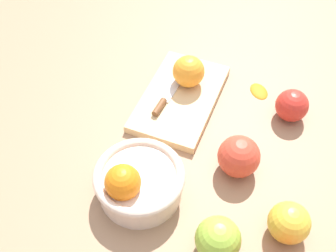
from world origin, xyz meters
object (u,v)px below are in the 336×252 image
cutting_board (180,98)px  apple_front_left (239,156)px  apple_front_left_2 (289,223)px  apple_front_right (292,105)px  orange_on_board (189,71)px  apple_front_left_4 (218,239)px  knife (166,97)px  bowl (138,182)px

cutting_board → apple_front_left: 0.21m
apple_front_left_2 → apple_front_right: 0.27m
orange_on_board → apple_front_left_4: size_ratio=0.91×
apple_front_left_2 → apple_front_left: bearing=48.2°
apple_front_left → apple_front_left_4: size_ratio=1.05×
cutting_board → apple_front_right: bearing=-80.8°
cutting_board → apple_front_left_4: size_ratio=3.32×
knife → apple_front_left_4: (-0.28, -0.19, 0.01)m
apple_front_left_2 → cutting_board: bearing=49.7°
bowl → apple_front_left_4: bearing=-108.3°
apple_front_left_2 → knife: bearing=54.8°
cutting_board → knife: bearing=129.9°
bowl → apple_front_left_2: bearing=-86.5°
apple_front_left → apple_front_left_4: (-0.17, -0.01, -0.00)m
bowl → orange_on_board: bearing=0.1°
apple_front_left → apple_front_left_2: (-0.10, -0.11, -0.00)m
knife → apple_front_right: 0.26m
cutting_board → apple_front_left_4: (-0.30, -0.17, 0.03)m
orange_on_board → apple_front_right: size_ratio=1.02×
cutting_board → apple_front_left: size_ratio=3.16×
knife → apple_front_left: apple_front_left is taller
apple_front_left → apple_front_left_2: bearing=-131.8°
bowl → apple_front_left: bearing=-53.4°
cutting_board → apple_front_left: bearing=-129.2°
orange_on_board → knife: 0.07m
apple_front_left → bowl: bearing=126.6°
apple_front_right → apple_front_left_4: apple_front_left_4 is taller
bowl → apple_front_left_4: 0.17m
cutting_board → apple_front_left_4: bearing=-150.7°
orange_on_board → apple_front_right: 0.23m
cutting_board → apple_front_left_2: 0.35m
orange_on_board → knife: (-0.06, 0.03, -0.03)m
cutting_board → apple_front_right: 0.23m
knife → apple_front_left_2: apple_front_left_2 is taller
apple_front_left → apple_front_right: (0.17, -0.07, -0.01)m
bowl → apple_front_left: bowl is taller
cutting_board → orange_on_board: size_ratio=3.63×
bowl → knife: bearing=7.5°
bowl → apple_front_left_4: bowl is taller
knife → apple_front_right: (0.06, -0.26, 0.01)m
apple_front_right → apple_front_left_4: (-0.34, 0.06, 0.00)m
orange_on_board → apple_front_left: bearing=-137.7°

